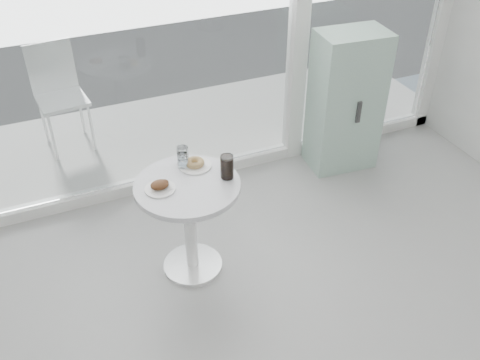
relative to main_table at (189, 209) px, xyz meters
name	(u,v)px	position (x,y,z in m)	size (l,w,h in m)	color
main_table	(189,209)	(0.00, 0.00, 0.00)	(0.72, 0.72, 0.77)	white
patio_deck	(179,131)	(0.50, 1.90, -0.53)	(5.60, 1.60, 0.05)	silver
mint_cabinet	(346,102)	(1.75, 0.78, 0.10)	(0.63, 0.44, 1.29)	#83A896
patio_chair	(58,90)	(-0.58, 2.10, 0.07)	(0.48, 0.48, 1.00)	white
plate_fritter	(160,186)	(-0.18, 0.01, 0.25)	(0.21, 0.21, 0.07)	white
plate_donut	(195,164)	(0.12, 0.17, 0.24)	(0.23, 0.23, 0.05)	white
water_tumbler_a	(183,162)	(0.04, 0.19, 0.27)	(0.07, 0.07, 0.12)	white
water_tumbler_b	(183,156)	(0.05, 0.25, 0.28)	(0.08, 0.08, 0.13)	white
cola_glass	(227,167)	(0.28, -0.04, 0.30)	(0.09, 0.09, 0.17)	white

